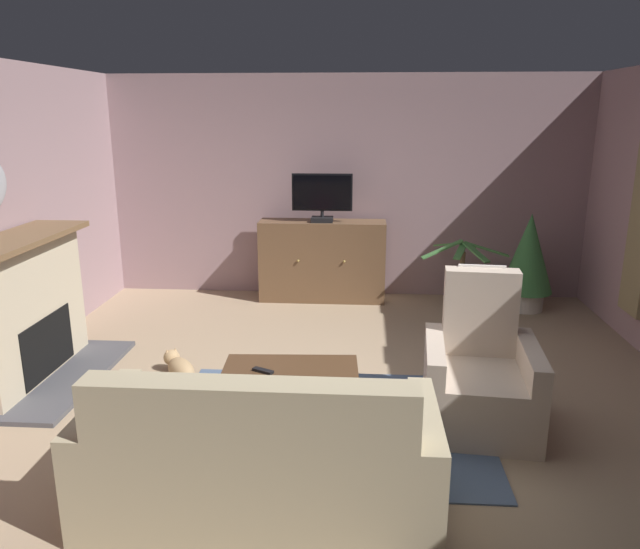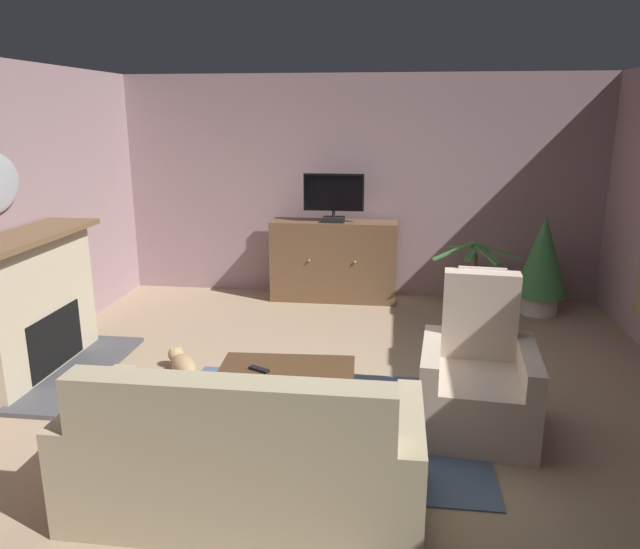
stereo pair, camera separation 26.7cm
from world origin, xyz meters
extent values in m
cube|color=tan|center=(0.00, 0.00, -0.02)|extent=(6.60, 7.02, 0.04)
cube|color=gray|center=(0.00, 3.26, 1.39)|extent=(6.60, 0.10, 2.78)
cube|color=slate|center=(-0.03, -0.29, 0.01)|extent=(2.43, 1.84, 0.01)
cube|color=#4C4C51|center=(-2.34, 0.35, 0.02)|extent=(0.50, 1.70, 0.04)
cube|color=beige|center=(-2.75, 0.35, 0.62)|extent=(0.41, 1.50, 1.24)
cube|color=black|center=(-2.58, 0.35, 0.32)|extent=(0.10, 0.84, 0.52)
cube|color=brown|center=(-2.71, 0.35, 1.27)|extent=(0.53, 1.66, 0.05)
cube|color=#4A3523|center=(-0.28, 2.91, 0.03)|extent=(1.51, 0.36, 0.06)
cube|color=brown|center=(-0.28, 2.91, 0.50)|extent=(1.57, 0.42, 1.01)
sphere|color=tan|center=(-0.56, 2.69, 0.56)|extent=(0.03, 0.03, 0.03)
sphere|color=tan|center=(0.01, 2.69, 0.56)|extent=(0.03, 0.03, 0.03)
cube|color=black|center=(-0.28, 2.86, 1.04)|extent=(0.26, 0.20, 0.06)
cylinder|color=black|center=(-0.28, 2.86, 1.11)|extent=(0.04, 0.04, 0.08)
cube|color=black|center=(-0.28, 2.86, 1.37)|extent=(0.73, 0.05, 0.45)
cube|color=black|center=(-0.28, 2.83, 1.37)|extent=(0.69, 0.01, 0.41)
cube|color=#4C331E|center=(-0.32, -0.19, 0.39)|extent=(1.07, 0.62, 0.03)
cylinder|color=#4C331E|center=(0.14, 0.06, 0.19)|extent=(0.04, 0.04, 0.38)
cylinder|color=#4C331E|center=(-0.80, 0.01, 0.19)|extent=(0.04, 0.04, 0.38)
cylinder|color=#4C331E|center=(0.16, -0.40, 0.19)|extent=(0.04, 0.04, 0.38)
cylinder|color=#4C331E|center=(-0.77, -0.45, 0.19)|extent=(0.04, 0.04, 0.38)
cube|color=black|center=(-0.52, -0.27, 0.42)|extent=(0.17, 0.12, 0.02)
cube|color=tan|center=(-0.35, -1.30, 0.22)|extent=(1.75, 0.93, 0.44)
cube|color=tan|center=(-0.35, -1.67, 0.71)|extent=(1.75, 0.20, 0.54)
cube|color=tan|center=(-1.31, -1.30, 0.33)|extent=(0.15, 0.93, 0.66)
cube|color=tan|center=(0.60, -1.30, 0.33)|extent=(0.15, 0.93, 0.66)
cube|color=#A84C51|center=(-0.57, -1.44, 0.56)|extent=(0.37, 0.14, 0.36)
cube|color=#C6B29E|center=(1.12, -0.23, 0.23)|extent=(0.64, 0.92, 0.46)
cube|color=#C6B29E|center=(1.15, 0.11, 0.80)|extent=(0.58, 0.23, 0.68)
cube|color=#C6B29E|center=(1.46, -0.26, 0.33)|extent=(0.20, 0.88, 0.66)
cube|color=#C6B29E|center=(0.77, -0.20, 0.33)|extent=(0.20, 0.88, 0.66)
cube|color=white|center=(1.15, 0.18, 1.04)|extent=(0.36, 0.05, 0.24)
cylinder|color=beige|center=(2.19, 2.68, 0.12)|extent=(0.43, 0.43, 0.23)
cone|color=#3D7F42|center=(2.19, 2.68, 0.70)|extent=(0.61, 0.61, 0.94)
cylinder|color=#3D4C5B|center=(1.41, 2.61, 0.11)|extent=(0.33, 0.33, 0.23)
cylinder|color=brown|center=(1.41, 2.61, 0.47)|extent=(0.06, 0.06, 0.49)
cube|color=#4C8E47|center=(1.68, 2.60, 0.76)|extent=(0.52, 0.10, 0.17)
cube|color=#4C8E47|center=(1.50, 2.77, 0.76)|extent=(0.24, 0.35, 0.13)
cube|color=#4C8E47|center=(1.28, 2.85, 0.76)|extent=(0.33, 0.51, 0.15)
cube|color=#4C8E47|center=(1.16, 2.56, 0.76)|extent=(0.49, 0.17, 0.22)
cube|color=#4C8E47|center=(1.35, 2.44, 0.76)|extent=(0.20, 0.36, 0.12)
cube|color=#4C8E47|center=(1.53, 2.43, 0.76)|extent=(0.28, 0.39, 0.17)
ellipsoid|color=tan|center=(-1.37, 0.40, 0.10)|extent=(0.40, 0.45, 0.20)
sphere|color=tan|center=(-1.52, 0.61, 0.13)|extent=(0.15, 0.15, 0.15)
cone|color=tan|center=(-1.55, 0.59, 0.20)|extent=(0.04, 0.04, 0.04)
cone|color=tan|center=(-1.48, 0.63, 0.20)|extent=(0.04, 0.04, 0.04)
cylinder|color=tan|center=(-1.22, 0.13, 0.06)|extent=(0.16, 0.20, 0.10)
camera|label=1|loc=(0.21, -4.45, 2.31)|focal=33.91mm
camera|label=2|loc=(0.47, -4.42, 2.31)|focal=33.91mm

